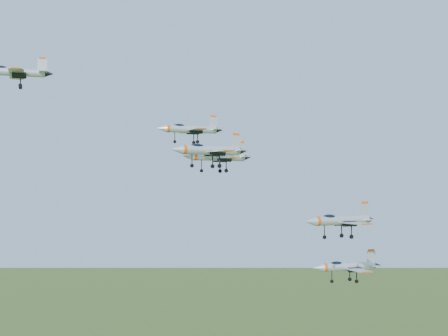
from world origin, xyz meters
TOP-DOWN VIEW (x-y plane):
  - jet_lead at (-27.82, 9.79)m, footprint 11.96×10.11m
  - jet_left_high at (-1.08, 1.82)m, footprint 11.57×9.72m
  - jet_right_high at (-9.81, -19.90)m, footprint 11.02×9.11m
  - jet_left_low at (7.90, 8.12)m, footprint 13.98×11.58m
  - jet_right_low at (16.05, -15.78)m, footprint 13.58×11.24m
  - jet_trail at (26.52, -5.78)m, footprint 13.45×11.37m

SIDE VIEW (x-z plane):
  - jet_trail at x=26.52m, z-range 117.81..121.44m
  - jet_right_low at x=16.05m, z-range 126.79..130.42m
  - jet_right_high at x=-9.81m, z-range 137.13..140.08m
  - jet_left_low at x=7.90m, z-range 137.37..141.11m
  - jet_left_high at x=-1.08m, z-range 141.81..144.91m
  - jet_lead at x=-27.82m, z-range 150.03..153.26m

